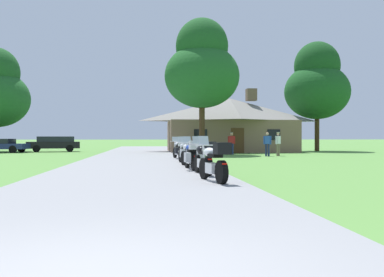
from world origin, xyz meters
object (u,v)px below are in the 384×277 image
object	(u,v)px
motorcycle_white_nearest_to_camera	(214,162)
bystander_white_shirt_by_tree	(278,143)
motorcycle_white_fourth_in_row	(190,154)
motorcycle_white_sixth_in_row	(181,150)
motorcycle_silver_farthest_in_row	(179,149)
bystander_blue_shirt_beside_signpost	(267,143)
motorcycle_blue_third_in_row	(192,156)
parked_black_suv_far_left	(54,143)
parked_navy_sedan_far_left	(2,145)
tree_right_of_lodge	(317,84)
motorcycle_black_second_in_row	(204,158)
bystander_red_shirt_near_lodge	(232,142)
motorcycle_silver_fifth_in_row	(186,152)
tree_by_lodge_front	(202,67)

from	to	relation	value
motorcycle_white_nearest_to_camera	bystander_white_shirt_by_tree	world-z (taller)	bystander_white_shirt_by_tree
motorcycle_white_fourth_in_row	motorcycle_white_sixth_in_row	size ratio (longest dim) A/B	0.99
motorcycle_silver_farthest_in_row	bystander_blue_shirt_beside_signpost	size ratio (longest dim) A/B	1.24
motorcycle_blue_third_in_row	motorcycle_white_sixth_in_row	distance (m)	6.43
motorcycle_blue_third_in_row	motorcycle_silver_farthest_in_row	size ratio (longest dim) A/B	1.01
bystander_blue_shirt_beside_signpost	parked_black_suv_far_left	bearing A→B (deg)	167.61
parked_black_suv_far_left	parked_navy_sedan_far_left	distance (m)	4.40
motorcycle_white_sixth_in_row	motorcycle_silver_farthest_in_row	size ratio (longest dim) A/B	1.01
motorcycle_blue_third_in_row	tree_right_of_lodge	world-z (taller)	tree_right_of_lodge
motorcycle_black_second_in_row	motorcycle_white_nearest_to_camera	bearing A→B (deg)	-97.78
parked_navy_sedan_far_left	bystander_blue_shirt_beside_signpost	bearing A→B (deg)	-106.28
motorcycle_black_second_in_row	motorcycle_blue_third_in_row	distance (m)	2.30
motorcycle_black_second_in_row	bystander_red_shirt_near_lodge	world-z (taller)	bystander_red_shirt_near_lodge
motorcycle_silver_farthest_in_row	bystander_red_shirt_near_lodge	distance (m)	8.35
bystander_white_shirt_by_tree	parked_navy_sedan_far_left	xyz separation A→B (m)	(-21.65, 8.77, -0.31)
motorcycle_silver_fifth_in_row	tree_by_lodge_front	size ratio (longest dim) A/B	0.20
motorcycle_white_fourth_in_row	bystander_blue_shirt_beside_signpost	size ratio (longest dim) A/B	1.24
motorcycle_white_fourth_in_row	tree_by_lodge_front	world-z (taller)	tree_by_lodge_front
motorcycle_white_sixth_in_row	bystander_red_shirt_near_lodge	xyz separation A→B (m)	(4.56, 9.47, 0.33)
bystander_blue_shirt_beside_signpost	tree_right_of_lodge	size ratio (longest dim) A/B	0.16
motorcycle_silver_fifth_in_row	bystander_red_shirt_near_lodge	bearing A→B (deg)	59.12
motorcycle_white_nearest_to_camera	bystander_blue_shirt_beside_signpost	size ratio (longest dim) A/B	1.24
parked_navy_sedan_far_left	parked_black_suv_far_left	bearing A→B (deg)	-55.94
parked_navy_sedan_far_left	motorcycle_silver_farthest_in_row	bearing A→B (deg)	-124.92
bystander_white_shirt_by_tree	motorcycle_silver_farthest_in_row	bearing A→B (deg)	-10.02
motorcycle_black_second_in_row	parked_navy_sedan_far_left	bearing A→B (deg)	113.03
bystander_white_shirt_by_tree	parked_navy_sedan_far_left	world-z (taller)	bystander_white_shirt_by_tree
motorcycle_white_nearest_to_camera	motorcycle_white_sixth_in_row	world-z (taller)	same
motorcycle_silver_fifth_in_row	motorcycle_white_sixth_in_row	distance (m)	2.34
motorcycle_white_sixth_in_row	bystander_white_shirt_by_tree	distance (m)	10.09
motorcycle_white_nearest_to_camera	motorcycle_black_second_in_row	xyz separation A→B (m)	(0.01, 2.43, 0.00)
motorcycle_blue_third_in_row	parked_navy_sedan_far_left	world-z (taller)	motorcycle_blue_third_in_row
bystander_blue_shirt_beside_signpost	motorcycle_silver_farthest_in_row	bearing A→B (deg)	-127.30
bystander_blue_shirt_beside_signpost	motorcycle_blue_third_in_row	bearing A→B (deg)	-95.88
motorcycle_black_second_in_row	motorcycle_white_fourth_in_row	xyz separation A→B (m)	(-0.05, 4.15, -0.01)
motorcycle_white_sixth_in_row	parked_black_suv_far_left	bearing A→B (deg)	119.45
motorcycle_white_fourth_in_row	tree_by_lodge_front	xyz separation A→B (m)	(2.31, 14.45, 6.07)
motorcycle_silver_fifth_in_row	motorcycle_silver_farthest_in_row	xyz separation A→B (m)	(0.02, 4.78, 0.00)
motorcycle_white_fourth_in_row	bystander_red_shirt_near_lodge	size ratio (longest dim) A/B	1.22
motorcycle_white_nearest_to_camera	tree_by_lodge_front	bearing A→B (deg)	72.11
motorcycle_white_sixth_in_row	motorcycle_silver_fifth_in_row	bearing A→B (deg)	-90.24
motorcycle_black_second_in_row	motorcycle_white_fourth_in_row	distance (m)	4.15
motorcycle_white_nearest_to_camera	bystander_blue_shirt_beside_signpost	bearing A→B (deg)	58.14
tree_right_of_lodge	parked_black_suv_far_left	distance (m)	25.27
motorcycle_blue_third_in_row	bystander_white_shirt_by_tree	world-z (taller)	bystander_white_shirt_by_tree
tree_by_lodge_front	parked_black_suv_far_left	xyz separation A→B (m)	(-12.65, 7.70, -5.90)
bystander_blue_shirt_beside_signpost	tree_by_lodge_front	xyz separation A→B (m)	(-4.15, 3.50, 5.75)
motorcycle_white_sixth_in_row	motorcycle_white_nearest_to_camera	bearing A→B (deg)	-90.62
motorcycle_silver_fifth_in_row	parked_black_suv_far_left	bearing A→B (deg)	107.54
motorcycle_white_fourth_in_row	tree_by_lodge_front	distance (m)	15.85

